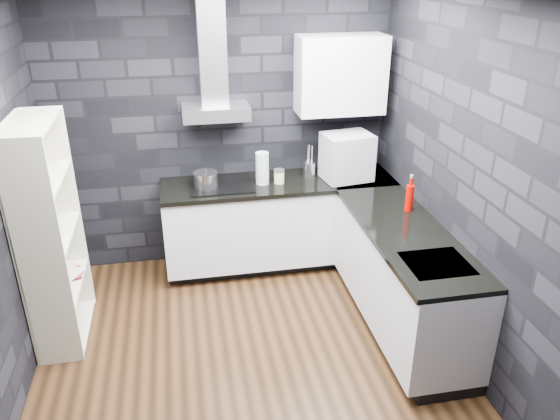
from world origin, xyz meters
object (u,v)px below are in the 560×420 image
object	(u,v)px
appliance_garage	(347,157)
bookshelf	(50,236)
pot	(206,180)
red_bottle	(409,198)
glass_vase	(262,168)
storage_jar	(279,177)
utensil_crock	(309,170)
fruit_bowl	(48,234)

from	to	relation	value
appliance_garage	bookshelf	size ratio (longest dim) A/B	0.24
pot	red_bottle	world-z (taller)	red_bottle
glass_vase	appliance_garage	size ratio (longest dim) A/B	0.69
red_bottle	bookshelf	xyz separation A→B (m)	(-2.87, 0.09, -0.11)
pot	bookshelf	world-z (taller)	bookshelf
storage_jar	bookshelf	world-z (taller)	bookshelf
utensil_crock	fruit_bowl	bearing A→B (deg)	-158.72
glass_vase	utensil_crock	world-z (taller)	glass_vase
pot	storage_jar	xyz separation A→B (m)	(0.68, -0.01, -0.02)
pot	red_bottle	size ratio (longest dim) A/B	0.96
utensil_crock	storage_jar	bearing A→B (deg)	-162.26
fruit_bowl	glass_vase	bearing A→B (deg)	24.00
pot	glass_vase	xyz separation A→B (m)	(0.53, 0.01, 0.08)
pot	bookshelf	bearing A→B (deg)	-149.71
pot	glass_vase	size ratio (longest dim) A/B	0.71
glass_vase	red_bottle	world-z (taller)	glass_vase
pot	glass_vase	world-z (taller)	glass_vase
storage_jar	red_bottle	world-z (taller)	red_bottle
bookshelf	utensil_crock	bearing A→B (deg)	19.58
storage_jar	red_bottle	size ratio (longest dim) A/B	0.52
appliance_garage	bookshelf	xyz separation A→B (m)	(-2.56, -0.69, -0.22)
utensil_crock	pot	bearing A→B (deg)	-174.68
storage_jar	utensil_crock	world-z (taller)	utensil_crock
storage_jar	appliance_garage	world-z (taller)	appliance_garage
appliance_garage	bookshelf	bearing A→B (deg)	-173.46
appliance_garage	red_bottle	world-z (taller)	appliance_garage
appliance_garage	red_bottle	distance (m)	0.84
utensil_crock	fruit_bowl	size ratio (longest dim) A/B	0.76
glass_vase	fruit_bowl	world-z (taller)	glass_vase
red_bottle	bookshelf	bearing A→B (deg)	178.28
glass_vase	storage_jar	size ratio (longest dim) A/B	2.60
pot	red_bottle	bearing A→B (deg)	-26.34
pot	utensil_crock	world-z (taller)	utensil_crock
fruit_bowl	appliance_garage	bearing A→B (deg)	16.21
utensil_crock	fruit_bowl	xyz separation A→B (m)	(-2.23, -0.87, -0.04)
glass_vase	fruit_bowl	size ratio (longest dim) A/B	1.59
storage_jar	fruit_bowl	xyz separation A→B (m)	(-1.92, -0.77, -0.02)
glass_vase	bookshelf	bearing A→B (deg)	-157.48
pot	fruit_bowl	bearing A→B (deg)	-147.88
glass_vase	appliance_garage	bearing A→B (deg)	-2.84
fruit_bowl	utensil_crock	bearing A→B (deg)	21.28
storage_jar	red_bottle	distance (m)	1.24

